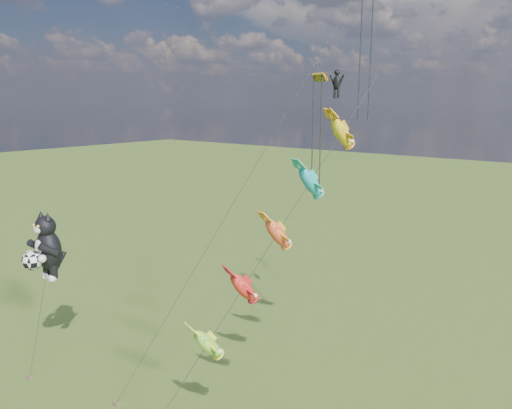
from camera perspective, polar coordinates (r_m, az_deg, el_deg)
The scene contains 3 objects.
cat_kite_rig at distance 37.20m, azimuth -22.99°, elevation -4.51°, with size 2.68×4.02×10.79m.
fish_windsock_rig at distance 27.61m, azimuth 2.40°, elevation -3.45°, with size 5.47×15.08×19.44m.
parafoil_rig at distance 33.61m, azimuth 8.86°, elevation 13.56°, with size 9.05×15.67×26.33m.
Camera 1 is at (33.59, -13.50, 18.13)m, focal length 35.00 mm.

